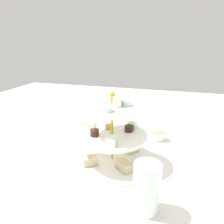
% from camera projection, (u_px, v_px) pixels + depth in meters
% --- Properties ---
extents(ground_plane, '(2.40, 2.40, 0.00)m').
position_uv_depth(ground_plane, '(112.00, 160.00, 0.75)').
color(ground_plane, silver).
extents(tiered_serving_stand, '(0.30, 0.30, 0.26)m').
position_uv_depth(tiered_serving_stand, '(112.00, 140.00, 0.72)').
color(tiered_serving_stand, white).
rests_on(tiered_serving_stand, ground_plane).
extents(water_glass_tall_right, '(0.07, 0.07, 0.13)m').
position_uv_depth(water_glass_tall_right, '(147.00, 188.00, 0.51)').
color(water_glass_tall_right, silver).
rests_on(water_glass_tall_right, ground_plane).
extents(water_glass_short_left, '(0.06, 0.06, 0.07)m').
position_uv_depth(water_glass_short_left, '(130.00, 126.00, 0.96)').
color(water_glass_short_left, silver).
rests_on(water_glass_short_left, ground_plane).
extents(teacup_with_saucer, '(0.09, 0.09, 0.05)m').
position_uv_depth(teacup_with_saucer, '(158.00, 135.00, 0.90)').
color(teacup_with_saucer, white).
rests_on(teacup_with_saucer, ground_plane).
extents(butter_knife_left, '(0.12, 0.14, 0.00)m').
position_uv_depth(butter_knife_left, '(25.00, 187.00, 0.61)').
color(butter_knife_left, silver).
rests_on(butter_knife_left, ground_plane).
extents(butter_knife_right, '(0.04, 0.17, 0.00)m').
position_uv_depth(butter_knife_right, '(197.00, 165.00, 0.72)').
color(butter_knife_right, silver).
rests_on(butter_knife_right, ground_plane).
extents(water_glass_mid_back, '(0.06, 0.06, 0.10)m').
position_uv_depth(water_glass_mid_back, '(81.00, 129.00, 0.90)').
color(water_glass_mid_back, silver).
rests_on(water_glass_mid_back, ground_plane).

